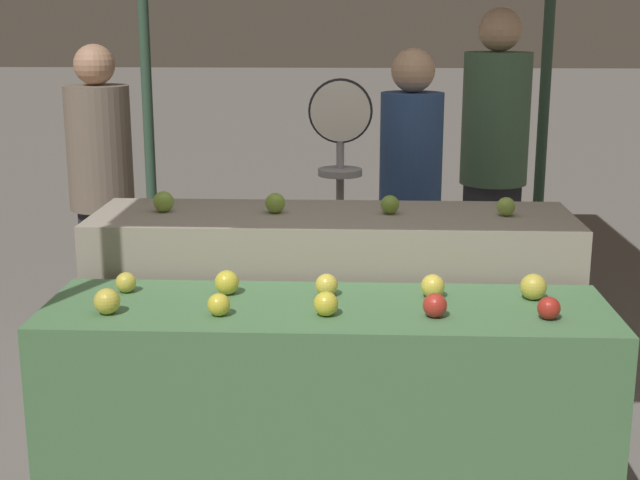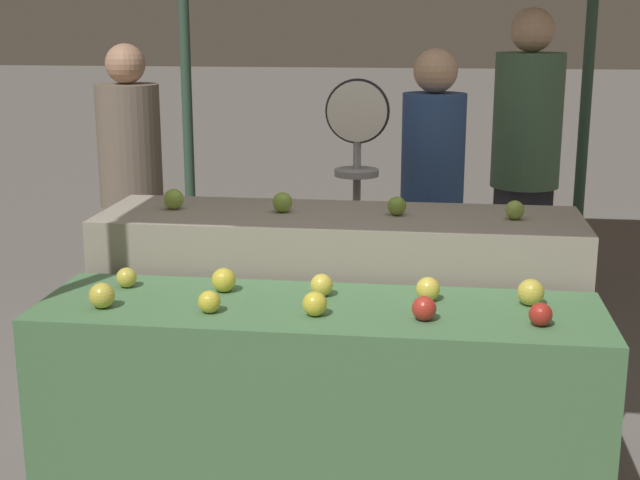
% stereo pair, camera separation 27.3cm
% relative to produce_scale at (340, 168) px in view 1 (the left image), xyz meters
% --- Properties ---
extents(display_counter_front, '(1.89, 0.55, 0.81)m').
position_rel_produce_scale_xyz_m(display_counter_front, '(-0.02, -1.16, -0.67)').
color(display_counter_front, '#4C7A4C').
rests_on(display_counter_front, ground_plane).
extents(display_counter_back, '(1.89, 0.55, 0.99)m').
position_rel_produce_scale_xyz_m(display_counter_back, '(-0.02, -0.56, -0.58)').
color(display_counter_back, gray).
rests_on(display_counter_back, ground_plane).
extents(apple_front_0, '(0.09, 0.09, 0.09)m').
position_rel_produce_scale_xyz_m(apple_front_0, '(-0.72, -1.28, -0.23)').
color(apple_front_0, gold).
rests_on(apple_front_0, display_counter_front).
extents(apple_front_1, '(0.07, 0.07, 0.07)m').
position_rel_produce_scale_xyz_m(apple_front_1, '(-0.36, -1.28, -0.23)').
color(apple_front_1, gold).
rests_on(apple_front_1, display_counter_front).
extents(apple_front_2, '(0.08, 0.08, 0.08)m').
position_rel_produce_scale_xyz_m(apple_front_2, '(-0.01, -1.27, -0.23)').
color(apple_front_2, gold).
rests_on(apple_front_2, display_counter_front).
extents(apple_front_3, '(0.08, 0.08, 0.08)m').
position_rel_produce_scale_xyz_m(apple_front_3, '(0.33, -1.26, -0.23)').
color(apple_front_3, '#B72D23').
rests_on(apple_front_3, display_counter_front).
extents(apple_front_4, '(0.07, 0.07, 0.07)m').
position_rel_produce_scale_xyz_m(apple_front_4, '(0.69, -1.27, -0.23)').
color(apple_front_4, '#AD281E').
rests_on(apple_front_4, display_counter_front).
extents(apple_front_5, '(0.07, 0.07, 0.07)m').
position_rel_produce_scale_xyz_m(apple_front_5, '(-0.72, -1.04, -0.23)').
color(apple_front_5, gold).
rests_on(apple_front_5, display_counter_front).
extents(apple_front_6, '(0.08, 0.08, 0.08)m').
position_rel_produce_scale_xyz_m(apple_front_6, '(-0.37, -1.05, -0.23)').
color(apple_front_6, gold).
rests_on(apple_front_6, display_counter_front).
extents(apple_front_7, '(0.08, 0.08, 0.08)m').
position_rel_produce_scale_xyz_m(apple_front_7, '(-0.02, -1.06, -0.23)').
color(apple_front_7, yellow).
rests_on(apple_front_7, display_counter_front).
extents(apple_front_8, '(0.08, 0.08, 0.08)m').
position_rel_produce_scale_xyz_m(apple_front_8, '(0.34, -1.06, -0.23)').
color(apple_front_8, yellow).
rests_on(apple_front_8, display_counter_front).
extents(apple_front_9, '(0.09, 0.09, 0.09)m').
position_rel_produce_scale_xyz_m(apple_front_9, '(0.68, -1.06, -0.23)').
color(apple_front_9, gold).
rests_on(apple_front_9, display_counter_front).
extents(apple_back_0, '(0.08, 0.08, 0.08)m').
position_rel_produce_scale_xyz_m(apple_back_0, '(-0.69, -0.56, -0.05)').
color(apple_back_0, '#84AD3D').
rests_on(apple_back_0, display_counter_back).
extents(apple_back_1, '(0.08, 0.08, 0.08)m').
position_rel_produce_scale_xyz_m(apple_back_1, '(-0.24, -0.56, -0.05)').
color(apple_back_1, '#84AD3D').
rests_on(apple_back_1, display_counter_back).
extents(apple_back_2, '(0.07, 0.07, 0.07)m').
position_rel_produce_scale_xyz_m(apple_back_2, '(0.21, -0.55, -0.05)').
color(apple_back_2, '#7AA338').
rests_on(apple_back_2, display_counter_back).
extents(apple_back_3, '(0.07, 0.07, 0.07)m').
position_rel_produce_scale_xyz_m(apple_back_3, '(0.66, -0.57, -0.05)').
color(apple_back_3, '#8EB247').
rests_on(apple_back_3, display_counter_back).
extents(produce_scale, '(0.29, 0.20, 1.48)m').
position_rel_produce_scale_xyz_m(produce_scale, '(0.00, 0.00, 0.00)').
color(produce_scale, '#99999E').
rests_on(produce_scale, ground_plane).
extents(person_vendor_at_scale, '(0.40, 0.40, 1.60)m').
position_rel_produce_scale_xyz_m(person_vendor_at_scale, '(0.34, 0.33, -0.14)').
color(person_vendor_at_scale, '#2D2D38').
rests_on(person_vendor_at_scale, ground_plane).
extents(person_customer_left, '(0.49, 0.49, 1.79)m').
position_rel_produce_scale_xyz_m(person_customer_left, '(0.84, 0.99, -0.04)').
color(person_customer_left, '#2D2D38').
rests_on(person_customer_left, ground_plane).
extents(person_customer_right, '(0.41, 0.41, 1.61)m').
position_rel_produce_scale_xyz_m(person_customer_right, '(-1.28, 0.62, -0.15)').
color(person_customer_right, '#2D2D38').
rests_on(person_customer_right, ground_plane).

